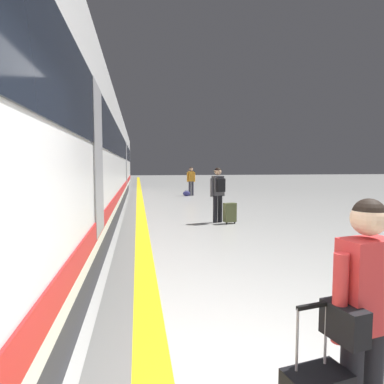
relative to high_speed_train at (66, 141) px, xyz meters
The scene contains 8 objects.
safety_line_strip 3.69m from the high_speed_train, 39.77° to the left, with size 0.36×80.00×0.01m, color yellow.
tactile_edge_band 3.52m from the high_speed_train, 44.47° to the left, with size 0.60×80.00×0.01m, color slate.
high_speed_train is the anchor object (origin of this frame).
traveller_foreground 8.79m from the high_speed_train, 67.27° to the right, with size 0.53×0.34×1.63m.
passenger_near 4.76m from the high_speed_train, ahead, with size 0.52×0.42×1.76m.
suitcase_near 5.29m from the high_speed_train, ahead, with size 0.42×0.30×0.65m.
passenger_mid 11.22m from the high_speed_train, 62.17° to the left, with size 0.53×0.28×1.74m.
duffel_bag_mid 10.99m from the high_speed_train, 63.02° to the left, with size 0.44×0.26×0.36m.
Camera 1 is at (-0.90, -1.45, 1.83)m, focal length 30.56 mm.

